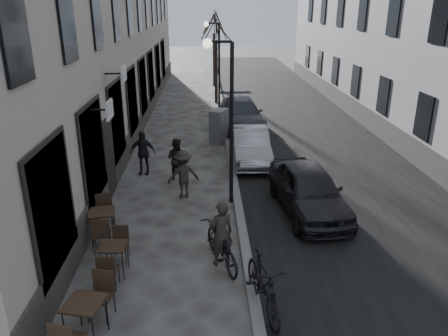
{
  "coord_description": "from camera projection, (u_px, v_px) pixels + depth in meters",
  "views": [
    {
      "loc": [
        -0.76,
        -6.8,
        6.03
      ],
      "look_at": [
        -0.3,
        4.34,
        1.8
      ],
      "focal_mm": 35.0,
      "sensor_mm": 36.0,
      "label": 1
    }
  ],
  "objects": [
    {
      "name": "moped",
      "position": [
        263.0,
        285.0,
        8.92
      ],
      "size": [
        0.97,
        2.16,
        1.25
      ],
      "primitive_type": "imported",
      "rotation": [
        0.0,
        0.0,
        0.19
      ],
      "color": "black",
      "rests_on": "ground"
    },
    {
      "name": "kerb",
      "position": [
        224.0,
        121.0,
        23.45
      ],
      "size": [
        0.25,
        60.0,
        0.12
      ],
      "primitive_type": "cube",
      "color": "slate",
      "rests_on": "ground"
    },
    {
      "name": "tree_near",
      "position": [
        216.0,
        27.0,
        26.48
      ],
      "size": [
        2.4,
        2.4,
        5.7
      ],
      "color": "black",
      "rests_on": "ground"
    },
    {
      "name": "ground",
      "position": [
        249.0,
        332.0,
        8.52
      ],
      "size": [
        120.0,
        120.0,
        0.0
      ],
      "primitive_type": "plane",
      "color": "#3C3836",
      "rests_on": "ground"
    },
    {
      "name": "streetlamp_far",
      "position": [
        216.0,
        58.0,
        24.21
      ],
      "size": [
        0.9,
        0.28,
        5.09
      ],
      "color": "black",
      "rests_on": "ground"
    },
    {
      "name": "car_far",
      "position": [
        241.0,
        114.0,
        22.21
      ],
      "size": [
        2.31,
        5.14,
        1.46
      ],
      "primitive_type": "imported",
      "rotation": [
        0.0,
        0.0,
        0.05
      ],
      "color": "#32363B",
      "rests_on": "ground"
    },
    {
      "name": "cyclist_rider",
      "position": [
        221.0,
        234.0,
        10.48
      ],
      "size": [
        0.71,
        0.58,
        1.68
      ],
      "primitive_type": "imported",
      "rotation": [
        0.0,
        0.0,
        3.47
      ],
      "color": "#272422",
      "rests_on": "ground"
    },
    {
      "name": "pedestrian_far",
      "position": [
        143.0,
        153.0,
        16.15
      ],
      "size": [
        1.0,
        0.46,
        1.66
      ],
      "primitive_type": "imported",
      "rotation": [
        0.0,
        0.0,
        -0.05
      ],
      "color": "black",
      "rests_on": "ground"
    },
    {
      "name": "streetlamp_near",
      "position": [
        226.0,
        106.0,
        13.0
      ],
      "size": [
        0.9,
        0.28,
        5.09
      ],
      "color": "black",
      "rests_on": "ground"
    },
    {
      "name": "bicycle",
      "position": [
        221.0,
        245.0,
        10.59
      ],
      "size": [
        1.27,
        2.07,
        1.03
      ],
      "primitive_type": "imported",
      "rotation": [
        0.0,
        0.0,
        3.47
      ],
      "color": "black",
      "rests_on": "ground"
    },
    {
      "name": "pedestrian_near",
      "position": [
        176.0,
        159.0,
        15.71
      ],
      "size": [
        0.93,
        0.86,
        1.53
      ],
      "primitive_type": "imported",
      "rotation": [
        0.0,
        0.0,
        2.66
      ],
      "color": "black",
      "rests_on": "ground"
    },
    {
      "name": "utility_cabinet",
      "position": [
        219.0,
        126.0,
        19.83
      ],
      "size": [
        0.93,
        1.16,
        1.54
      ],
      "primitive_type": "cube",
      "rotation": [
        0.0,
        0.0,
        -0.42
      ],
      "color": "slate",
      "rests_on": "ground"
    },
    {
      "name": "tree_far",
      "position": [
        214.0,
        23.0,
        32.08
      ],
      "size": [
        2.4,
        2.4,
        5.7
      ],
      "color": "black",
      "rests_on": "ground"
    },
    {
      "name": "car_near",
      "position": [
        308.0,
        190.0,
        13.22
      ],
      "size": [
        2.13,
        4.41,
        1.45
      ],
      "primitive_type": "imported",
      "rotation": [
        0.0,
        0.0,
        0.1
      ],
      "color": "black",
      "rests_on": "ground"
    },
    {
      "name": "road",
      "position": [
        292.0,
        122.0,
        23.61
      ],
      "size": [
        7.3,
        60.0,
        0.0
      ],
      "primitive_type": "cube",
      "color": "black",
      "rests_on": "ground"
    },
    {
      "name": "bistro_set_b",
      "position": [
        114.0,
        256.0,
        10.24
      ],
      "size": [
        0.64,
        1.51,
        0.88
      ],
      "rotation": [
        0.0,
        0.0,
        -0.05
      ],
      "color": "black",
      "rests_on": "ground"
    },
    {
      "name": "car_mid",
      "position": [
        251.0,
        145.0,
        17.53
      ],
      "size": [
        1.46,
        4.05,
        1.33
      ],
      "primitive_type": "imported",
      "rotation": [
        0.0,
        0.0,
        -0.01
      ],
      "color": "#96999E",
      "rests_on": "ground"
    },
    {
      "name": "bistro_set_a",
      "position": [
        86.0,
        317.0,
        8.19
      ],
      "size": [
        0.83,
        1.74,
        0.99
      ],
      "rotation": [
        0.0,
        0.0,
        -0.23
      ],
      "color": "black",
      "rests_on": "ground"
    },
    {
      "name": "pedestrian_mid",
      "position": [
        183.0,
        174.0,
        14.18
      ],
      "size": [
        1.17,
        0.87,
        1.62
      ],
      "primitive_type": "imported",
      "rotation": [
        0.0,
        0.0,
        3.43
      ],
      "color": "#2A2725",
      "rests_on": "ground"
    },
    {
      "name": "bistro_set_c",
      "position": [
        103.0,
        222.0,
        11.71
      ],
      "size": [
        0.78,
        1.73,
        0.99
      ],
      "rotation": [
        0.0,
        0.0,
        0.16
      ],
      "color": "black",
      "rests_on": "ground"
    }
  ]
}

